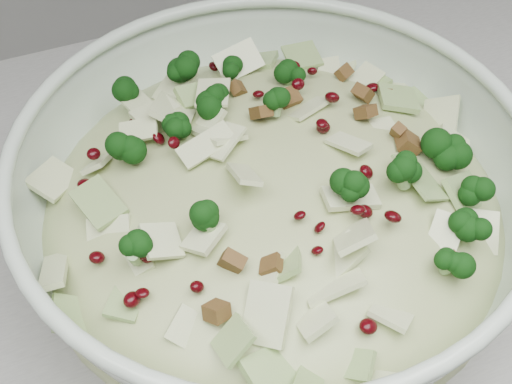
% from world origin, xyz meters
% --- Properties ---
extents(mixing_bowl, '(0.41, 0.41, 0.15)m').
position_xyz_m(mixing_bowl, '(0.21, 1.60, 0.98)').
color(mixing_bowl, silver).
rests_on(mixing_bowl, counter).
extents(salad, '(0.40, 0.40, 0.15)m').
position_xyz_m(salad, '(0.21, 1.60, 1.00)').
color(salad, '#A3B078').
rests_on(salad, mixing_bowl).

